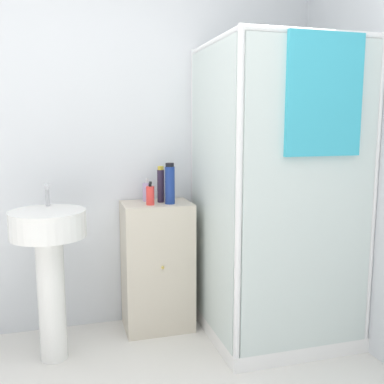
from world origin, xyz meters
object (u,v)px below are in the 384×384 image
(shampoo_bottle_blue, at_px, (170,184))
(soap_dispenser, at_px, (150,195))
(lotion_bottle_white, at_px, (147,192))
(shampoo_bottle_tall_black, at_px, (161,185))
(sink, at_px, (49,254))

(shampoo_bottle_blue, bearing_deg, soap_dispenser, -178.43)
(shampoo_bottle_blue, relative_size, lotion_bottle_white, 1.73)
(shampoo_bottle_tall_black, distance_m, shampoo_bottle_blue, 0.09)
(shampoo_bottle_blue, bearing_deg, shampoo_bottle_tall_black, 118.83)
(soap_dispenser, xyz_separation_m, lotion_bottle_white, (0.01, 0.15, 0.00))
(sink, distance_m, lotion_bottle_white, 0.76)
(soap_dispenser, xyz_separation_m, shampoo_bottle_blue, (0.13, 0.00, 0.07))
(soap_dispenser, bearing_deg, shampoo_bottle_tall_black, 43.11)
(sink, bearing_deg, shampoo_bottle_blue, 13.53)
(soap_dispenser, xyz_separation_m, shampoo_bottle_tall_black, (0.09, 0.08, 0.05))
(sink, relative_size, shampoo_bottle_blue, 3.85)
(sink, xyz_separation_m, soap_dispenser, (0.62, 0.18, 0.28))
(lotion_bottle_white, bearing_deg, soap_dispenser, -92.63)
(lotion_bottle_white, bearing_deg, shampoo_bottle_blue, -49.63)
(shampoo_bottle_tall_black, height_order, lotion_bottle_white, shampoo_bottle_tall_black)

